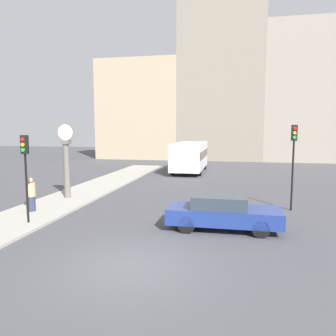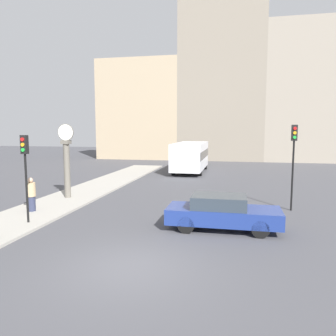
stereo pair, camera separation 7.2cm
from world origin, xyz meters
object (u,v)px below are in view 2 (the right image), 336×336
Objects in this scene: bus_distant at (191,155)px; street_clock at (67,162)px; pedestrian_tan_coat at (31,195)px; sedan_car at (222,212)px; traffic_light_near at (25,160)px; traffic_light_far at (294,150)px.

street_clock is at bearing -111.37° from bus_distant.
pedestrian_tan_coat is at bearing -107.86° from bus_distant.
bus_distant reaches higher than pedestrian_tan_coat.
street_clock is (-5.18, -13.24, 0.56)m from bus_distant.
sedan_car is at bearing -24.21° from street_clock.
bus_distant is 4.79× the size of pedestrian_tan_coat.
bus_distant is (-3.61, 17.20, 0.86)m from sedan_car.
bus_distant is 14.23m from street_clock.
traffic_light_near is at bearing -59.64° from pedestrian_tan_coat.
street_clock is (-0.90, 4.93, -0.58)m from traffic_light_near.
pedestrian_tan_coat is (-0.12, -3.20, -1.23)m from street_clock.
street_clock is at bearing 100.30° from traffic_light_near.
traffic_light_far is at bearing -63.20° from bus_distant.
traffic_light_far is at bearing 23.18° from traffic_light_near.
traffic_light_near is 2.26× the size of pedestrian_tan_coat.
street_clock is 2.60× the size of pedestrian_tan_coat.
traffic_light_far is (6.79, -13.43, 1.40)m from bus_distant.
traffic_light_far is 2.61× the size of pedestrian_tan_coat.
traffic_light_near is 0.87× the size of traffic_light_far.
sedan_car is 9.75m from street_clock.
traffic_light_far reaches higher than bus_distant.
sedan_car is 8.95m from pedestrian_tan_coat.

